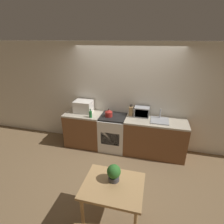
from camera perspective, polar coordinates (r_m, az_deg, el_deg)
name	(u,v)px	position (r m, az deg, el deg)	size (l,w,h in m)	color
ground_plane	(117,164)	(4.16, 1.63, -16.67)	(16.00, 16.00, 0.00)	brown
wall_back	(126,97)	(4.37, 4.61, 4.89)	(10.00, 0.06, 2.60)	silver
counter_left_run	(84,129)	(4.68, -8.99, -5.40)	(0.92, 0.62, 0.90)	brown
counter_right_run	(154,137)	(4.36, 13.68, -8.07)	(1.42, 0.62, 0.90)	brown
stove_range	(113,132)	(4.46, 0.32, -6.67)	(0.63, 0.62, 0.90)	silver
kettle	(109,113)	(4.21, -1.08, -0.36)	(0.18, 0.18, 0.20)	maroon
microwave	(84,106)	(4.52, -9.24, 1.87)	(0.45, 0.38, 0.29)	silver
bottle	(91,114)	(4.19, -7.02, -0.68)	(0.07, 0.07, 0.22)	#1E662D
knife_block	(131,111)	(4.28, 6.16, 0.31)	(0.08, 0.08, 0.29)	tan
toaster_oven	(142,112)	(4.26, 9.73, 0.10)	(0.35, 0.25, 0.24)	#999BA0
sink_basin	(160,120)	(4.16, 15.31, -2.59)	(0.40, 0.40, 0.24)	#999BA0
dining_table	(113,191)	(2.73, 0.33, -24.28)	(0.85, 0.68, 0.76)	tan
potted_plant	(114,173)	(2.62, 0.60, -19.19)	(0.20, 0.20, 0.26)	#424247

